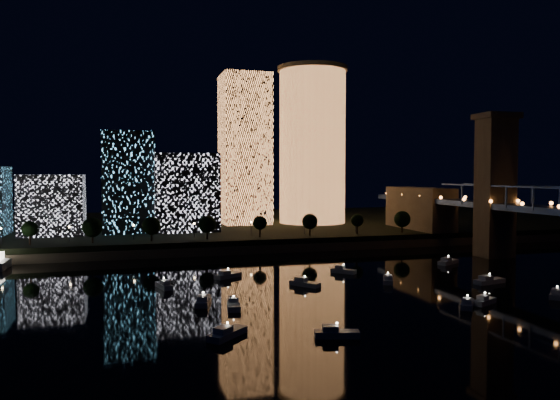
{
  "coord_description": "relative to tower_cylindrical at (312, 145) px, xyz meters",
  "views": [
    {
      "loc": [
        -60.06,
        -111.25,
        29.35
      ],
      "look_at": [
        -11.67,
        55.0,
        20.75
      ],
      "focal_mm": 35.0,
      "sensor_mm": 36.0,
      "label": 1
    }
  ],
  "objects": [
    {
      "name": "motorboats",
      "position": [
        -36.45,
        -129.66,
        -42.07
      ],
      "size": [
        97.62,
        69.0,
        2.78
      ],
      "color": "silver",
      "rests_on": "ground"
    },
    {
      "name": "far_bank",
      "position": [
        -29.6,
        19.55,
        -40.38
      ],
      "size": [
        420.0,
        160.0,
        5.0
      ],
      "primitive_type": "cube",
      "color": "black",
      "rests_on": "ground"
    },
    {
      "name": "tower_cylindrical",
      "position": [
        0.0,
        0.0,
        0.0
      ],
      "size": [
        34.0,
        34.0,
        75.52
      ],
      "color": "#EC8E4B",
      "rests_on": "far_bank"
    },
    {
      "name": "seawall",
      "position": [
        -29.6,
        -58.45,
        -41.38
      ],
      "size": [
        420.0,
        6.0,
        3.0
      ],
      "primitive_type": "cube",
      "color": "#6B5E4C",
      "rests_on": "ground"
    },
    {
      "name": "tower_rectangular",
      "position": [
        -32.56,
        4.86,
        -2.27
      ],
      "size": [
        22.38,
        22.38,
        71.22
      ],
      "primitive_type": "cube",
      "color": "#EC8E4B",
      "rests_on": "far_bank"
    },
    {
      "name": "esplanade_trees",
      "position": [
        -59.57,
        -52.45,
        -32.41
      ],
      "size": [
        166.24,
        6.93,
        8.96
      ],
      "color": "black",
      "rests_on": "far_bank"
    },
    {
      "name": "ground",
      "position": [
        -29.6,
        -140.45,
        -42.88
      ],
      "size": [
        520.0,
        520.0,
        0.0
      ],
      "primitive_type": "plane",
      "color": "black",
      "rests_on": "ground"
    },
    {
      "name": "midrise_blocks",
      "position": [
        -95.01,
        -17.24,
        -21.42
      ],
      "size": [
        101.87,
        28.99,
        41.14
      ],
      "color": "white",
      "rests_on": "far_bank"
    },
    {
      "name": "street_lamps",
      "position": [
        -63.6,
        -46.45,
        -33.86
      ],
      "size": [
        132.7,
        0.7,
        5.65
      ],
      "color": "black",
      "rests_on": "far_bank"
    }
  ]
}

